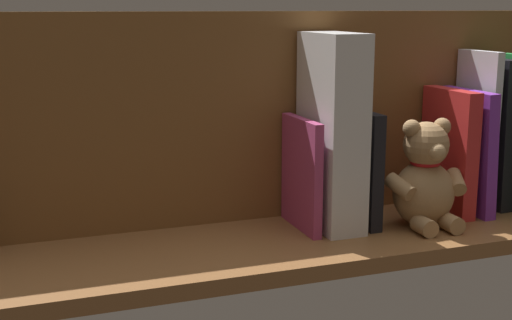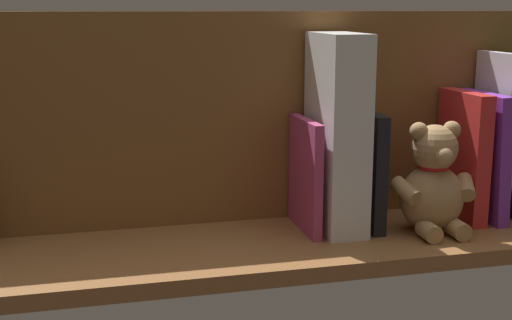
% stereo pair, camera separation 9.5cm
% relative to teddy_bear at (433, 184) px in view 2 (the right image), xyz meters
% --- Properties ---
extents(ground_plane, '(1.03, 0.24, 0.02)m').
position_rel_teddy_bear_xyz_m(ground_plane, '(0.26, -0.02, -0.08)').
color(ground_plane, brown).
extents(shelf_back_panel, '(1.03, 0.02, 0.31)m').
position_rel_teddy_bear_xyz_m(shelf_back_panel, '(0.26, -0.12, 0.09)').
color(shelf_back_panel, brown).
rests_on(shelf_back_panel, ground_plane).
extents(book_1, '(0.03, 0.10, 0.24)m').
position_rel_teddy_bear_xyz_m(book_1, '(-0.16, -0.06, 0.05)').
color(book_1, black).
rests_on(book_1, ground_plane).
extents(book_2, '(0.01, 0.10, 0.25)m').
position_rel_teddy_bear_xyz_m(book_2, '(-0.13, -0.06, 0.06)').
color(book_2, silver).
rests_on(book_2, ground_plane).
extents(book_3, '(0.03, 0.13, 0.19)m').
position_rel_teddy_bear_xyz_m(book_3, '(-0.11, -0.05, 0.03)').
color(book_3, purple).
rests_on(book_3, ground_plane).
extents(book_4, '(0.02, 0.12, 0.19)m').
position_rel_teddy_bear_xyz_m(book_4, '(-0.07, -0.05, 0.03)').
color(book_4, red).
rests_on(book_4, ground_plane).
extents(teddy_bear, '(0.13, 0.10, 0.16)m').
position_rel_teddy_bear_xyz_m(teddy_bear, '(0.00, 0.00, 0.00)').
color(teddy_bear, tan).
rests_on(teddy_bear, ground_plane).
extents(book_5, '(0.02, 0.12, 0.17)m').
position_rel_teddy_bear_xyz_m(book_5, '(0.08, -0.05, 0.01)').
color(book_5, black).
rests_on(book_5, ground_plane).
extents(dictionary_thick_white, '(0.06, 0.13, 0.28)m').
position_rel_teddy_bear_xyz_m(dictionary_thick_white, '(0.13, -0.05, 0.07)').
color(dictionary_thick_white, white).
rests_on(dictionary_thick_white, ground_plane).
extents(book_6, '(0.01, 0.12, 0.16)m').
position_rel_teddy_bear_xyz_m(book_6, '(0.18, -0.05, 0.01)').
color(book_6, '#B23F72').
rests_on(book_6, ground_plane).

